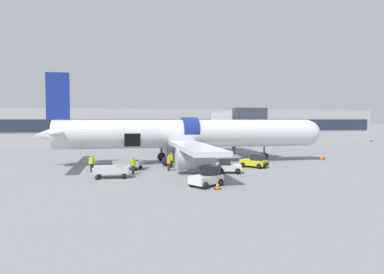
{
  "coord_description": "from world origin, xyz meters",
  "views": [
    {
      "loc": [
        -10.03,
        -35.97,
        5.08
      ],
      "look_at": [
        -2.53,
        0.68,
        3.1
      ],
      "focal_mm": 32.0,
      "sensor_mm": 36.0,
      "label": 1
    }
  ],
  "objects_px": {
    "ground_crew_supervisor": "(171,160)",
    "baggage_cart_loading": "(129,165)",
    "ground_crew_loader_a": "(133,165)",
    "ground_crew_loader_b": "(169,162)",
    "suitcase_on_tarmac_upright": "(106,170)",
    "airplane": "(185,135)",
    "baggage_cart_queued": "(113,172)",
    "baggage_tug_mid": "(255,162)",
    "ground_crew_driver": "(92,163)",
    "baggage_tug_rear": "(207,178)",
    "baggage_tug_lead": "(228,167)"
  },
  "relations": [
    {
      "from": "baggage_cart_loading",
      "to": "baggage_cart_queued",
      "type": "xyz_separation_m",
      "value": [
        -1.45,
        -4.62,
        0.02
      ]
    },
    {
      "from": "ground_crew_loader_b",
      "to": "ground_crew_driver",
      "type": "bearing_deg",
      "value": 176.69
    },
    {
      "from": "baggage_tug_rear",
      "to": "ground_crew_driver",
      "type": "relative_size",
      "value": 1.71
    },
    {
      "from": "baggage_tug_lead",
      "to": "ground_crew_driver",
      "type": "height_order",
      "value": "ground_crew_driver"
    },
    {
      "from": "ground_crew_driver",
      "to": "suitcase_on_tarmac_upright",
      "type": "xyz_separation_m",
      "value": [
        1.33,
        -0.61,
        -0.61
      ]
    },
    {
      "from": "airplane",
      "to": "ground_crew_loader_b",
      "type": "distance_m",
      "value": 6.59
    },
    {
      "from": "baggage_cart_loading",
      "to": "airplane",
      "type": "bearing_deg",
      "value": 31.45
    },
    {
      "from": "ground_crew_loader_a",
      "to": "ground_crew_supervisor",
      "type": "height_order",
      "value": "ground_crew_supervisor"
    },
    {
      "from": "ground_crew_loader_a",
      "to": "suitcase_on_tarmac_upright",
      "type": "distance_m",
      "value": 2.75
    },
    {
      "from": "airplane",
      "to": "ground_crew_loader_b",
      "type": "height_order",
      "value": "airplane"
    },
    {
      "from": "baggage_cart_queued",
      "to": "ground_crew_loader_b",
      "type": "xyz_separation_m",
      "value": [
        5.26,
        3.06,
        0.31
      ]
    },
    {
      "from": "baggage_tug_lead",
      "to": "baggage_tug_mid",
      "type": "height_order",
      "value": "baggage_tug_mid"
    },
    {
      "from": "baggage_tug_mid",
      "to": "ground_crew_supervisor",
      "type": "bearing_deg",
      "value": 169.36
    },
    {
      "from": "ground_crew_loader_b",
      "to": "airplane",
      "type": "bearing_deg",
      "value": 64.21
    },
    {
      "from": "baggage_tug_lead",
      "to": "baggage_cart_queued",
      "type": "bearing_deg",
      "value": -177.46
    },
    {
      "from": "baggage_tug_rear",
      "to": "baggage_cart_loading",
      "type": "xyz_separation_m",
      "value": [
        -5.62,
        9.81,
        -0.16
      ]
    },
    {
      "from": "ground_crew_driver",
      "to": "ground_crew_supervisor",
      "type": "height_order",
      "value": "ground_crew_driver"
    },
    {
      "from": "baggage_cart_queued",
      "to": "ground_crew_loader_b",
      "type": "distance_m",
      "value": 6.09
    },
    {
      "from": "baggage_cart_queued",
      "to": "ground_crew_driver",
      "type": "xyz_separation_m",
      "value": [
        -2.06,
        3.48,
        0.4
      ]
    },
    {
      "from": "baggage_tug_lead",
      "to": "ground_crew_loader_a",
      "type": "height_order",
      "value": "ground_crew_loader_a"
    },
    {
      "from": "baggage_tug_mid",
      "to": "ground_crew_loader_b",
      "type": "xyz_separation_m",
      "value": [
        -9.12,
        -0.37,
        0.19
      ]
    },
    {
      "from": "ground_crew_driver",
      "to": "suitcase_on_tarmac_upright",
      "type": "distance_m",
      "value": 1.59
    },
    {
      "from": "baggage_tug_mid",
      "to": "ground_crew_driver",
      "type": "bearing_deg",
      "value": 179.8
    },
    {
      "from": "baggage_tug_rear",
      "to": "baggage_cart_queued",
      "type": "xyz_separation_m",
      "value": [
        -7.07,
        5.19,
        -0.15
      ]
    },
    {
      "from": "ground_crew_supervisor",
      "to": "baggage_tug_mid",
      "type": "bearing_deg",
      "value": -10.64
    },
    {
      "from": "ground_crew_loader_a",
      "to": "ground_crew_driver",
      "type": "height_order",
      "value": "ground_crew_driver"
    },
    {
      "from": "baggage_tug_rear",
      "to": "suitcase_on_tarmac_upright",
      "type": "xyz_separation_m",
      "value": [
        -7.8,
        8.06,
        -0.35
      ]
    },
    {
      "from": "suitcase_on_tarmac_upright",
      "to": "ground_crew_driver",
      "type": "bearing_deg",
      "value": 155.34
    },
    {
      "from": "baggage_tug_lead",
      "to": "baggage_tug_rear",
      "type": "xyz_separation_m",
      "value": [
        -3.44,
        -5.66,
        0.06
      ]
    },
    {
      "from": "ground_crew_loader_a",
      "to": "ground_crew_loader_b",
      "type": "xyz_separation_m",
      "value": [
        3.51,
        1.25,
        -0.03
      ]
    },
    {
      "from": "baggage_cart_queued",
      "to": "ground_crew_loader_a",
      "type": "bearing_deg",
      "value": 46.03
    },
    {
      "from": "ground_crew_loader_a",
      "to": "baggage_tug_mid",
      "type": "bearing_deg",
      "value": 7.28
    },
    {
      "from": "ground_crew_supervisor",
      "to": "baggage_cart_loading",
      "type": "bearing_deg",
      "value": -174.56
    },
    {
      "from": "baggage_cart_queued",
      "to": "ground_crew_supervisor",
      "type": "height_order",
      "value": "ground_crew_supervisor"
    },
    {
      "from": "ground_crew_loader_b",
      "to": "baggage_tug_rear",
      "type": "bearing_deg",
      "value": -77.59
    },
    {
      "from": "ground_crew_loader_b",
      "to": "suitcase_on_tarmac_upright",
      "type": "bearing_deg",
      "value": -178.19
    },
    {
      "from": "baggage_cart_loading",
      "to": "ground_crew_supervisor",
      "type": "height_order",
      "value": "ground_crew_supervisor"
    },
    {
      "from": "baggage_cart_queued",
      "to": "ground_crew_loader_b",
      "type": "relative_size",
      "value": 2.61
    },
    {
      "from": "ground_crew_loader_b",
      "to": "baggage_tug_mid",
      "type": "bearing_deg",
      "value": 2.29
    },
    {
      "from": "baggage_tug_lead",
      "to": "ground_crew_supervisor",
      "type": "relative_size",
      "value": 1.63
    },
    {
      "from": "baggage_tug_lead",
      "to": "airplane",
      "type": "bearing_deg",
      "value": 107.68
    },
    {
      "from": "baggage_cart_queued",
      "to": "airplane",
      "type": "bearing_deg",
      "value": 47.28
    },
    {
      "from": "baggage_tug_mid",
      "to": "suitcase_on_tarmac_upright",
      "type": "relative_size",
      "value": 4.17
    },
    {
      "from": "baggage_cart_loading",
      "to": "baggage_tug_rear",
      "type": "bearing_deg",
      "value": -60.21
    },
    {
      "from": "baggage_tug_lead",
      "to": "baggage_tug_rear",
      "type": "height_order",
      "value": "baggage_tug_rear"
    },
    {
      "from": "ground_crew_loader_a",
      "to": "ground_crew_supervisor",
      "type": "relative_size",
      "value": 0.99
    },
    {
      "from": "suitcase_on_tarmac_upright",
      "to": "ground_crew_supervisor",
      "type": "bearing_deg",
      "value": 18.39
    },
    {
      "from": "baggage_cart_loading",
      "to": "ground_crew_supervisor",
      "type": "relative_size",
      "value": 2.32
    },
    {
      "from": "ground_crew_loader_a",
      "to": "suitcase_on_tarmac_upright",
      "type": "xyz_separation_m",
      "value": [
        -2.48,
        1.06,
        -0.54
      ]
    },
    {
      "from": "airplane",
      "to": "baggage_tug_rear",
      "type": "distance_m",
      "value": 14.04
    }
  ]
}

